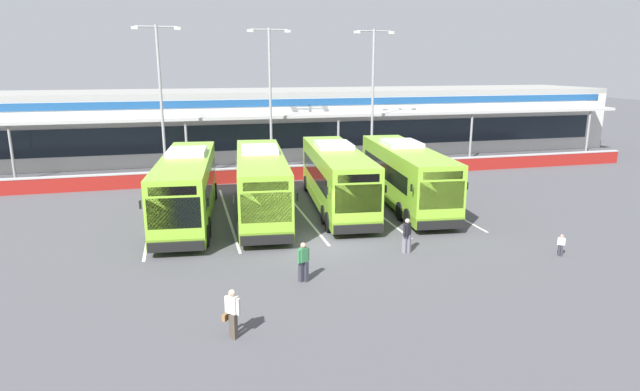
{
  "coord_description": "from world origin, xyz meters",
  "views": [
    {
      "loc": [
        -6.37,
        -23.59,
        8.37
      ],
      "look_at": [
        0.44,
        3.0,
        1.6
      ],
      "focal_mm": 29.99,
      "sensor_mm": 36.0,
      "label": 1
    }
  ],
  "objects_px": {
    "coach_bus_leftmost": "(187,188)",
    "pedestrian_in_dark_coat": "(303,261)",
    "coach_bus_left_centre": "(261,185)",
    "lamp_post_west": "(161,94)",
    "lamp_post_east": "(373,91)",
    "coach_bus_right_centre": "(405,176)",
    "pedestrian_with_handbag": "(232,312)",
    "lamp_post_centre": "(270,92)",
    "pedestrian_child": "(561,244)",
    "coach_bus_centre": "(336,178)",
    "pedestrian_near_bin": "(407,234)"
  },
  "relations": [
    {
      "from": "coach_bus_left_centre",
      "to": "pedestrian_with_handbag",
      "type": "xyz_separation_m",
      "value": [
        -2.9,
        -13.7,
        -0.93
      ]
    },
    {
      "from": "coach_bus_centre",
      "to": "lamp_post_centre",
      "type": "bearing_deg",
      "value": 100.02
    },
    {
      "from": "coach_bus_centre",
      "to": "pedestrian_with_handbag",
      "type": "distance_m",
      "value": 16.11
    },
    {
      "from": "coach_bus_right_centre",
      "to": "pedestrian_child",
      "type": "distance_m",
      "value": 10.68
    },
    {
      "from": "coach_bus_leftmost",
      "to": "pedestrian_in_dark_coat",
      "type": "height_order",
      "value": "coach_bus_leftmost"
    },
    {
      "from": "pedestrian_with_handbag",
      "to": "pedestrian_child",
      "type": "height_order",
      "value": "pedestrian_with_handbag"
    },
    {
      "from": "pedestrian_in_dark_coat",
      "to": "coach_bus_right_centre",
      "type": "bearing_deg",
      "value": 49.61
    },
    {
      "from": "pedestrian_with_handbag",
      "to": "lamp_post_west",
      "type": "bearing_deg",
      "value": 95.98
    },
    {
      "from": "coach_bus_left_centre",
      "to": "pedestrian_in_dark_coat",
      "type": "relative_size",
      "value": 7.62
    },
    {
      "from": "lamp_post_east",
      "to": "coach_bus_left_centre",
      "type": "bearing_deg",
      "value": -132.66
    },
    {
      "from": "coach_bus_left_centre",
      "to": "coach_bus_right_centre",
      "type": "relative_size",
      "value": 1.0
    },
    {
      "from": "lamp_post_centre",
      "to": "coach_bus_centre",
      "type": "bearing_deg",
      "value": -79.98
    },
    {
      "from": "coach_bus_left_centre",
      "to": "pedestrian_with_handbag",
      "type": "bearing_deg",
      "value": -101.97
    },
    {
      "from": "coach_bus_leftmost",
      "to": "coach_bus_left_centre",
      "type": "distance_m",
      "value": 4.04
    },
    {
      "from": "coach_bus_leftmost",
      "to": "pedestrian_child",
      "type": "xyz_separation_m",
      "value": [
        16.05,
        -9.99,
        -1.24
      ]
    },
    {
      "from": "pedestrian_in_dark_coat",
      "to": "pedestrian_with_handbag",
      "type": "bearing_deg",
      "value": -129.47
    },
    {
      "from": "lamp_post_east",
      "to": "lamp_post_centre",
      "type": "bearing_deg",
      "value": 178.29
    },
    {
      "from": "coach_bus_centre",
      "to": "pedestrian_in_dark_coat",
      "type": "xyz_separation_m",
      "value": [
        -4.35,
        -10.46,
        -0.91
      ]
    },
    {
      "from": "pedestrian_with_handbag",
      "to": "coach_bus_leftmost",
      "type": "bearing_deg",
      "value": 94.73
    },
    {
      "from": "coach_bus_right_centre",
      "to": "pedestrian_with_handbag",
      "type": "xyz_separation_m",
      "value": [
        -11.69,
        -13.87,
        -0.93
      ]
    },
    {
      "from": "pedestrian_child",
      "to": "lamp_post_centre",
      "type": "height_order",
      "value": "lamp_post_centre"
    },
    {
      "from": "coach_bus_left_centre",
      "to": "coach_bus_right_centre",
      "type": "bearing_deg",
      "value": 1.12
    },
    {
      "from": "pedestrian_in_dark_coat",
      "to": "pedestrian_near_bin",
      "type": "height_order",
      "value": "same"
    },
    {
      "from": "pedestrian_near_bin",
      "to": "pedestrian_in_dark_coat",
      "type": "bearing_deg",
      "value": -158.53
    },
    {
      "from": "pedestrian_with_handbag",
      "to": "lamp_post_west",
      "type": "height_order",
      "value": "lamp_post_west"
    },
    {
      "from": "coach_bus_centre",
      "to": "pedestrian_child",
      "type": "xyz_separation_m",
      "value": [
        7.44,
        -10.48,
        -1.24
      ]
    },
    {
      "from": "pedestrian_with_handbag",
      "to": "lamp_post_centre",
      "type": "bearing_deg",
      "value": 77.97
    },
    {
      "from": "pedestrian_in_dark_coat",
      "to": "pedestrian_child",
      "type": "distance_m",
      "value": 11.8
    },
    {
      "from": "coach_bus_left_centre",
      "to": "pedestrian_in_dark_coat",
      "type": "height_order",
      "value": "coach_bus_left_centre"
    },
    {
      "from": "coach_bus_right_centre",
      "to": "pedestrian_with_handbag",
      "type": "relative_size",
      "value": 7.62
    },
    {
      "from": "pedestrian_with_handbag",
      "to": "pedestrian_near_bin",
      "type": "height_order",
      "value": "same"
    },
    {
      "from": "lamp_post_west",
      "to": "lamp_post_east",
      "type": "distance_m",
      "value": 16.24
    },
    {
      "from": "pedestrian_near_bin",
      "to": "lamp_post_west",
      "type": "bearing_deg",
      "value": 120.78
    },
    {
      "from": "pedestrian_with_handbag",
      "to": "lamp_post_west",
      "type": "relative_size",
      "value": 0.15
    },
    {
      "from": "lamp_post_centre",
      "to": "lamp_post_east",
      "type": "relative_size",
      "value": 1.0
    },
    {
      "from": "coach_bus_leftmost",
      "to": "coach_bus_right_centre",
      "type": "height_order",
      "value": "same"
    },
    {
      "from": "coach_bus_left_centre",
      "to": "pedestrian_in_dark_coat",
      "type": "distance_m",
      "value": 9.96
    },
    {
      "from": "pedestrian_near_bin",
      "to": "lamp_post_east",
      "type": "distance_m",
      "value": 20.92
    },
    {
      "from": "coach_bus_left_centre",
      "to": "lamp_post_east",
      "type": "xyz_separation_m",
      "value": [
        10.76,
        11.67,
        4.5
      ]
    },
    {
      "from": "lamp_post_west",
      "to": "lamp_post_east",
      "type": "height_order",
      "value": "same"
    },
    {
      "from": "lamp_post_west",
      "to": "lamp_post_east",
      "type": "xyz_separation_m",
      "value": [
        16.2,
        1.17,
        0.0
      ]
    },
    {
      "from": "coach_bus_centre",
      "to": "pedestrian_near_bin",
      "type": "bearing_deg",
      "value": -83.72
    },
    {
      "from": "coach_bus_left_centre",
      "to": "pedestrian_with_handbag",
      "type": "distance_m",
      "value": 14.03
    },
    {
      "from": "coach_bus_centre",
      "to": "lamp_post_west",
      "type": "distance_m",
      "value": 14.82
    },
    {
      "from": "coach_bus_centre",
      "to": "lamp_post_east",
      "type": "relative_size",
      "value": 1.12
    },
    {
      "from": "coach_bus_right_centre",
      "to": "pedestrian_with_handbag",
      "type": "distance_m",
      "value": 18.17
    },
    {
      "from": "coach_bus_leftmost",
      "to": "lamp_post_east",
      "type": "distance_m",
      "value": 19.34
    },
    {
      "from": "pedestrian_with_handbag",
      "to": "coach_bus_left_centre",
      "type": "bearing_deg",
      "value": 78.03
    },
    {
      "from": "pedestrian_with_handbag",
      "to": "pedestrian_in_dark_coat",
      "type": "distance_m",
      "value": 4.9
    },
    {
      "from": "pedestrian_child",
      "to": "pedestrian_with_handbag",
      "type": "bearing_deg",
      "value": -165.83
    }
  ]
}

